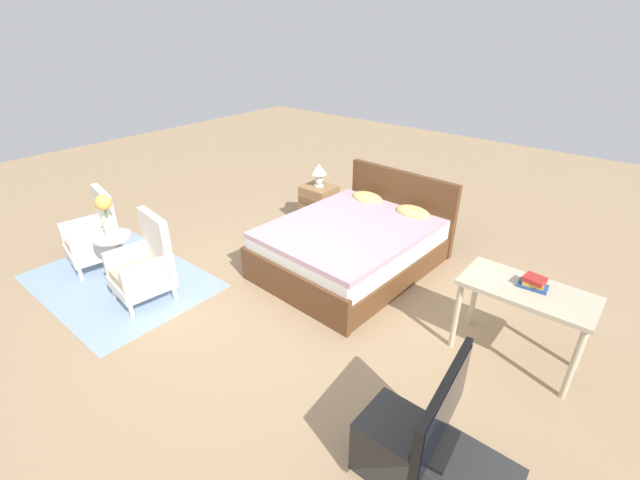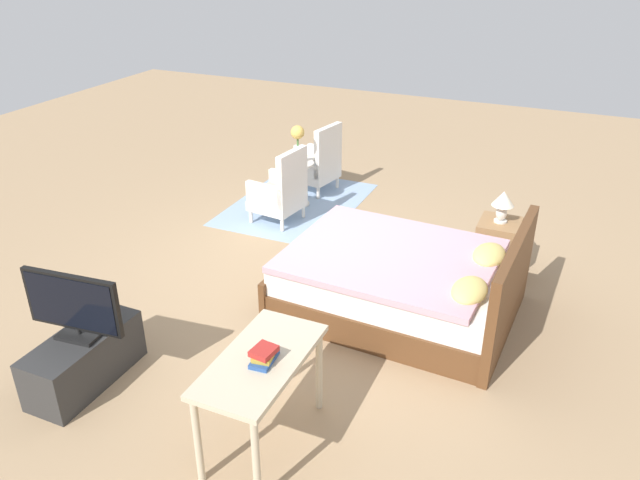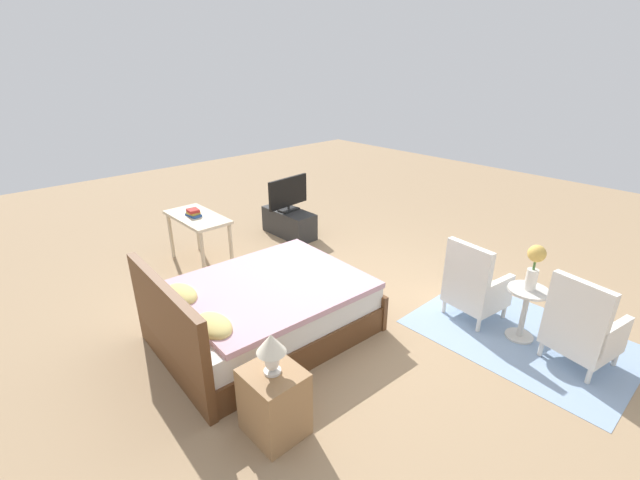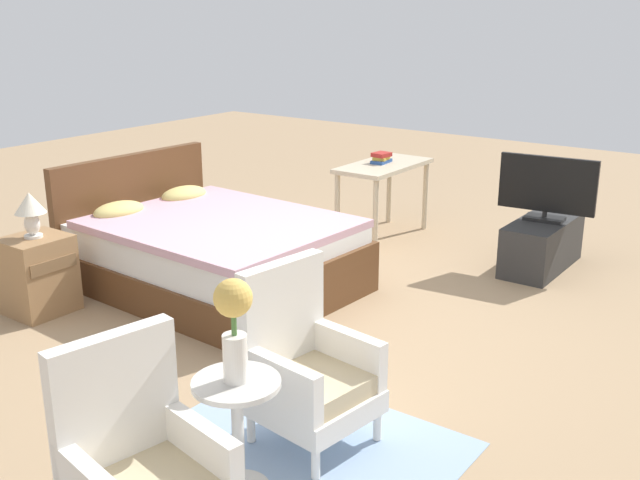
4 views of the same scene
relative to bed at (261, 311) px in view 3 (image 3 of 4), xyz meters
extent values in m
plane|color=#A38460|center=(-0.07, -1.03, -0.30)|extent=(16.00, 16.00, 0.00)
cube|color=#8EA8C6|center=(-1.86, -1.99, -0.29)|extent=(2.10, 1.50, 0.01)
cube|color=brown|center=(0.00, -0.05, -0.16)|extent=(1.62, 2.15, 0.28)
cube|color=white|center=(0.00, -0.05, 0.10)|extent=(1.56, 2.06, 0.24)
cube|color=#CC9EAD|center=(-0.01, -0.13, 0.25)|extent=(1.60, 1.90, 0.06)
cube|color=brown|center=(0.05, 0.95, 0.18)|extent=(1.56, 0.16, 0.96)
cube|color=brown|center=(-0.05, -1.05, -0.10)|extent=(1.55, 0.14, 0.40)
ellipsoid|color=#DBC670|center=(-0.31, 0.69, 0.29)|extent=(0.45, 0.30, 0.14)
ellipsoid|color=#DBC670|center=(0.38, 0.66, 0.29)|extent=(0.45, 0.30, 0.14)
cylinder|color=white|center=(-2.67, -2.17, -0.21)|extent=(0.04, 0.04, 0.16)
cylinder|color=white|center=(-2.22, -2.26, -0.21)|extent=(0.04, 0.04, 0.16)
cylinder|color=white|center=(-2.58, -1.72, -0.21)|extent=(0.04, 0.04, 0.16)
cylinder|color=white|center=(-2.13, -1.81, -0.21)|extent=(0.04, 0.04, 0.16)
cube|color=white|center=(-2.40, -1.99, -0.07)|extent=(0.63, 0.63, 0.12)
cube|color=#C6B289|center=(-2.40, -1.99, 0.04)|extent=(0.58, 0.58, 0.10)
cube|color=white|center=(-2.36, -1.76, 0.31)|extent=(0.55, 0.18, 0.64)
cube|color=white|center=(-2.63, -1.95, 0.12)|extent=(0.16, 0.52, 0.26)
cube|color=white|center=(-2.17, -2.03, 0.12)|extent=(0.16, 0.52, 0.26)
cylinder|color=white|center=(-1.57, -2.19, -0.21)|extent=(0.04, 0.04, 0.16)
cylinder|color=white|center=(-1.12, -2.25, -0.21)|extent=(0.04, 0.04, 0.16)
cylinder|color=white|center=(-1.51, -1.73, -0.21)|extent=(0.04, 0.04, 0.16)
cylinder|color=white|center=(-1.06, -1.79, -0.21)|extent=(0.04, 0.04, 0.16)
cube|color=white|center=(-1.32, -1.99, -0.07)|extent=(0.61, 0.61, 0.12)
cube|color=#C6B289|center=(-1.32, -1.99, 0.04)|extent=(0.56, 0.56, 0.10)
cube|color=white|center=(-1.29, -1.76, 0.31)|extent=(0.55, 0.15, 0.64)
cube|color=white|center=(-1.55, -1.96, 0.12)|extent=(0.14, 0.52, 0.26)
cube|color=white|center=(-1.08, -2.02, 0.12)|extent=(0.14, 0.52, 0.26)
cylinder|color=beige|center=(-1.86, -1.96, -0.29)|extent=(0.28, 0.28, 0.03)
cylinder|color=beige|center=(-1.86, -1.96, -0.01)|extent=(0.06, 0.06, 0.52)
cylinder|color=beige|center=(-1.86, -1.96, 0.26)|extent=(0.40, 0.40, 0.02)
cylinder|color=silver|center=(-1.86, -1.96, 0.39)|extent=(0.11, 0.11, 0.22)
cylinder|color=#477538|center=(-1.86, -1.96, 0.55)|extent=(0.02, 0.02, 0.10)
sphere|color=#E0B251|center=(-1.86, -1.96, 0.67)|extent=(0.17, 0.17, 0.17)
cube|color=#997047|center=(-1.10, 0.66, -0.01)|extent=(0.44, 0.40, 0.57)
cube|color=brown|center=(-1.10, 0.46, 0.10)|extent=(0.37, 0.01, 0.09)
cylinder|color=silver|center=(-1.10, 0.66, 0.28)|extent=(0.13, 0.13, 0.02)
ellipsoid|color=silver|center=(-1.10, 0.66, 0.37)|extent=(0.11, 0.11, 0.16)
cone|color=silver|center=(-1.10, 0.66, 0.53)|extent=(0.22, 0.22, 0.15)
cube|color=#2D2D2D|center=(1.99, -1.97, -0.09)|extent=(0.96, 0.40, 0.43)
cube|color=black|center=(1.99, -1.97, 0.14)|extent=(0.23, 0.34, 0.03)
cylinder|color=black|center=(1.99, -1.97, 0.18)|extent=(0.04, 0.04, 0.05)
cube|color=black|center=(1.99, -1.97, 0.44)|extent=(0.12, 0.80, 0.46)
cube|color=black|center=(2.01, -1.97, 0.44)|extent=(0.08, 0.74, 0.42)
cylinder|color=beige|center=(1.52, -0.59, 0.04)|extent=(0.05, 0.05, 0.68)
cylinder|color=beige|center=(2.46, -0.59, 0.04)|extent=(0.05, 0.05, 0.68)
cylinder|color=beige|center=(1.52, -0.17, 0.04)|extent=(0.05, 0.05, 0.68)
cylinder|color=beige|center=(2.46, -0.17, 0.04)|extent=(0.05, 0.05, 0.68)
cube|color=beige|center=(1.99, -0.38, 0.40)|extent=(1.04, 0.52, 0.04)
cube|color=#284C8E|center=(2.01, -0.34, 0.44)|extent=(0.23, 0.15, 0.03)
cube|color=#B79333|center=(2.01, -0.34, 0.47)|extent=(0.18, 0.15, 0.03)
cube|color=#AD2823|center=(2.01, -0.34, 0.50)|extent=(0.18, 0.16, 0.04)
camera|label=1|loc=(2.53, -3.70, 2.39)|focal=24.00mm
camera|label=2|loc=(4.83, 1.30, 2.94)|focal=35.00mm
camera|label=3|loc=(-3.19, 2.11, 2.40)|focal=24.00mm
camera|label=4|loc=(-4.04, -4.00, 1.85)|focal=42.00mm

